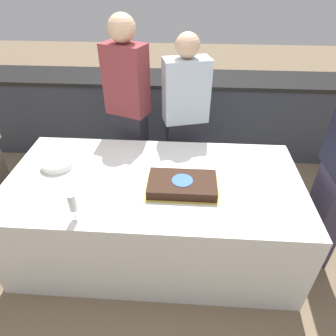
{
  "coord_description": "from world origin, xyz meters",
  "views": [
    {
      "loc": [
        0.22,
        -1.7,
        2.06
      ],
      "look_at": [
        0.1,
        0.0,
        0.82
      ],
      "focal_mm": 32.0,
      "sensor_mm": 36.0,
      "label": 1
    }
  ],
  "objects_px": {
    "person_cutting_cake": "(185,121)",
    "person_standing_back": "(129,111)",
    "plate_stack": "(57,163)",
    "wine_glass": "(72,203)",
    "cake": "(182,184)"
  },
  "relations": [
    {
      "from": "plate_stack",
      "to": "person_standing_back",
      "type": "relative_size",
      "value": 0.14
    },
    {
      "from": "person_standing_back",
      "to": "person_cutting_cake",
      "type": "bearing_deg",
      "value": -158.16
    },
    {
      "from": "wine_glass",
      "to": "plate_stack",
      "type": "bearing_deg",
      "value": 120.3
    },
    {
      "from": "person_cutting_cake",
      "to": "person_standing_back",
      "type": "bearing_deg",
      "value": -15.58
    },
    {
      "from": "cake",
      "to": "person_standing_back",
      "type": "xyz_separation_m",
      "value": [
        -0.51,
        0.84,
        0.14
      ]
    },
    {
      "from": "cake",
      "to": "person_cutting_cake",
      "type": "distance_m",
      "value": 0.85
    },
    {
      "from": "wine_glass",
      "to": "person_cutting_cake",
      "type": "distance_m",
      "value": 1.34
    },
    {
      "from": "cake",
      "to": "plate_stack",
      "type": "distance_m",
      "value": 0.98
    },
    {
      "from": "person_cutting_cake",
      "to": "person_standing_back",
      "type": "relative_size",
      "value": 0.92
    },
    {
      "from": "plate_stack",
      "to": "person_cutting_cake",
      "type": "relative_size",
      "value": 0.15
    },
    {
      "from": "wine_glass",
      "to": "person_cutting_cake",
      "type": "height_order",
      "value": "person_cutting_cake"
    },
    {
      "from": "cake",
      "to": "person_standing_back",
      "type": "distance_m",
      "value": 1.0
    },
    {
      "from": "plate_stack",
      "to": "wine_glass",
      "type": "height_order",
      "value": "wine_glass"
    },
    {
      "from": "wine_glass",
      "to": "person_cutting_cake",
      "type": "relative_size",
      "value": 0.12
    },
    {
      "from": "cake",
      "to": "person_cutting_cake",
      "type": "relative_size",
      "value": 0.33
    }
  ]
}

